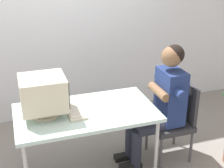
% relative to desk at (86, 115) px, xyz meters
% --- Properties ---
extents(wall_back, '(8.00, 0.10, 3.00)m').
position_rel_desk_xyz_m(wall_back, '(0.30, 1.40, 0.83)').
color(wall_back, silver).
rests_on(wall_back, ground_plane).
extents(desk, '(1.37, 0.77, 0.72)m').
position_rel_desk_xyz_m(desk, '(0.00, 0.00, 0.00)').
color(desk, '#B7B7BC').
rests_on(desk, ground_plane).
extents(crt_monitor, '(0.43, 0.37, 0.39)m').
position_rel_desk_xyz_m(crt_monitor, '(-0.39, 0.04, 0.28)').
color(crt_monitor, beige).
rests_on(crt_monitor, desk).
extents(keyboard, '(0.17, 0.40, 0.03)m').
position_rel_desk_xyz_m(keyboard, '(-0.11, 0.02, 0.06)').
color(keyboard, beige).
rests_on(keyboard, desk).
extents(office_chair, '(0.42, 0.42, 0.87)m').
position_rel_desk_xyz_m(office_chair, '(1.00, -0.02, -0.19)').
color(office_chair, '#4C4C51').
rests_on(office_chair, ground_plane).
extents(person_seated, '(0.70, 0.54, 1.31)m').
position_rel_desk_xyz_m(person_seated, '(0.81, -0.02, 0.04)').
color(person_seated, navy).
rests_on(person_seated, ground_plane).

